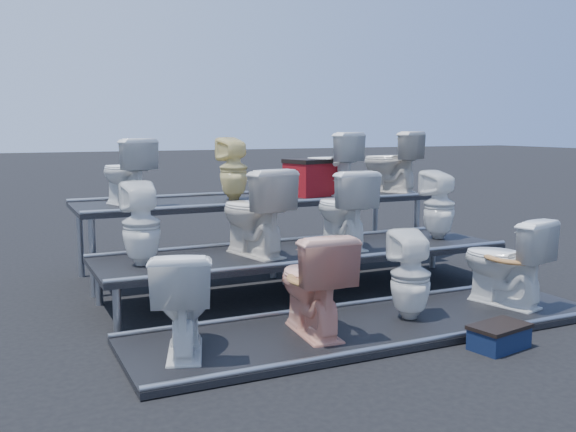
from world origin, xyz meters
name	(u,v)px	position (x,y,z in m)	size (l,w,h in m)	color
ground	(305,294)	(0.00, 0.00, 0.00)	(80.00, 80.00, 0.00)	black
tier_front	(374,327)	(0.00, -1.30, 0.03)	(4.20, 1.20, 0.06)	black
tier_mid	(305,272)	(0.00, 0.00, 0.23)	(4.20, 1.20, 0.46)	black
tier_back	(257,234)	(0.00, 1.30, 0.43)	(4.20, 1.20, 0.86)	black
toilet_0	(183,301)	(-1.65, -1.30, 0.45)	(0.43, 0.76, 0.78)	white
toilet_1	(312,283)	(-0.58, -1.30, 0.48)	(0.47, 0.82, 0.83)	#E9A188
toilet_2	(410,275)	(0.36, -1.30, 0.44)	(0.35, 0.35, 0.77)	white
toilet_3	(504,261)	(1.42, -1.30, 0.47)	(0.46, 0.81, 0.83)	white
toilet_4	(141,224)	(-1.66, 0.00, 0.84)	(0.34, 0.35, 0.76)	white
toilet_5	(254,212)	(-0.56, 0.00, 0.89)	(0.48, 0.84, 0.86)	beige
toilet_6	(343,209)	(0.43, 0.00, 0.87)	(0.45, 0.80, 0.81)	white
toilet_7	(439,205)	(1.67, 0.00, 0.84)	(0.34, 0.35, 0.77)	white
toilet_8	(126,172)	(-1.53, 1.30, 1.22)	(0.41, 0.71, 0.73)	white
toilet_9	(233,169)	(-0.29, 1.30, 1.22)	(0.33, 0.34, 0.73)	#F3E194
toilet_10	(331,164)	(1.00, 1.30, 1.25)	(0.44, 0.77, 0.78)	white
toilet_11	(391,162)	(1.89, 1.30, 1.26)	(0.44, 0.78, 0.79)	beige
red_crate	(311,179)	(0.75, 1.33, 1.06)	(0.56, 0.45, 0.40)	maroon
step_stool	(499,338)	(0.64, -2.09, 0.08)	(0.45, 0.27, 0.16)	#0F1A36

